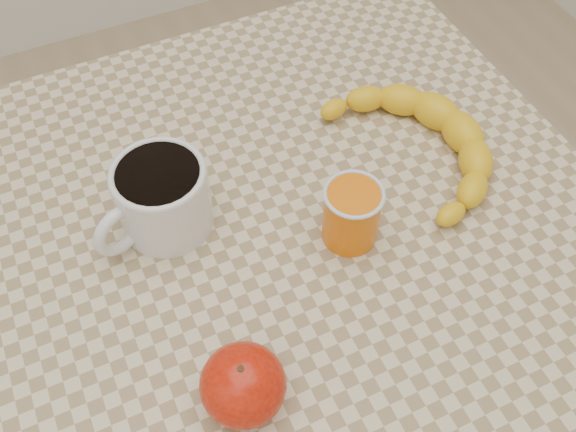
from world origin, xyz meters
name	(u,v)px	position (x,y,z in m)	size (l,w,h in m)	color
ground	(288,427)	(0.00, 0.00, 0.00)	(3.00, 3.00, 0.00)	tan
table	(288,263)	(0.00, 0.00, 0.66)	(0.80, 0.80, 0.75)	#CAB78F
coffee_mug	(161,197)	(-0.13, 0.07, 0.80)	(0.16, 0.14, 0.09)	silver
orange_juice_glass	(352,214)	(0.06, -0.04, 0.79)	(0.07, 0.07, 0.08)	#DF6307
apple	(243,385)	(-0.13, -0.18, 0.79)	(0.10, 0.10, 0.08)	#960E05
banana	(419,143)	(0.20, 0.03, 0.77)	(0.22, 0.30, 0.05)	yellow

